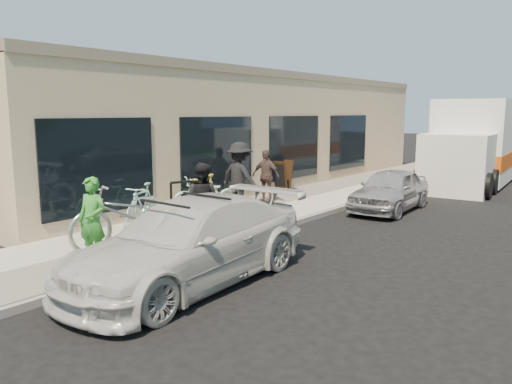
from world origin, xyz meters
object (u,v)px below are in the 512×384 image
Objects in this scene: tandem_bike at (132,214)px; woman_rider at (92,220)px; sedan_silver at (390,190)px; cruiser_bike_b at (207,195)px; cruiser_bike_c at (207,195)px; bike_rack at (182,195)px; sedan_white at (190,242)px; sandwich_board at (281,176)px; bystander_a at (240,177)px; cruiser_bike_a at (143,205)px; man_standing at (202,201)px; bystander_b at (266,176)px; moving_truck at (472,148)px.

tandem_bike is 1.12m from woman_rider.
sedan_silver is 8.78m from woman_rider.
cruiser_bike_c is at bearing -13.25° from cruiser_bike_b.
sedan_white is (3.51, -3.14, -0.02)m from bike_rack.
sedan_white is (3.96, -8.13, 0.01)m from sandwich_board.
woman_rider is 5.20m from bystander_a.
bystander_a is at bearing 83.55° from woman_rider.
bystander_a is at bearing 50.37° from cruiser_bike_a.
woman_rider is 2.45m from man_standing.
bystander_a reaches higher than sedan_silver.
bystander_b is (-3.15, -1.80, 0.33)m from sedan_silver.
man_standing is at bearing -75.65° from sandwich_board.
moving_truck is at bearing 71.52° from bike_rack.
woman_rider is at bearing -102.90° from moving_truck.
cruiser_bike_a is 1.08× the size of bystander_b.
bystander_b reaches higher than bike_rack.
man_standing is at bearing 117.03° from bystander_a.
sandwich_board reaches higher than cruiser_bike_a.
tandem_bike is (-2.13, 0.48, 0.13)m from sedan_white.
man_standing is (-1.54, -6.15, 0.36)m from sedan_silver.
bystander_b reaches higher than sedan_white.
tandem_bike is at bearing -71.03° from cruiser_bike_a.
sedan_silver reaches higher than cruiser_bike_b.
bike_rack is at bearing 135.82° from sedan_white.
bystander_b is at bearing -153.62° from sedan_silver.
sandwich_board is at bearing 114.05° from tandem_bike.
bystander_b reaches higher than cruiser_bike_b.
bystander_b is (-1.26, 6.77, 0.01)m from woman_rider.
man_standing reaches higher than sedan_silver.
bystander_a is at bearing 31.38° from cruiser_bike_c.
cruiser_bike_a is at bearing -15.17° from man_standing.
moving_truck reaches higher than man_standing.
bike_rack is at bearing -129.71° from sedan_silver.
woman_rider is 4.62m from cruiser_bike_c.
cruiser_bike_c is at bearing -64.49° from man_standing.
tandem_bike is 4.09m from bystander_a.
sandwich_board is 9.04m from sedan_white.
sedan_white is 2.81× the size of cruiser_bike_c.
sandwich_board is 8.06m from moving_truck.
cruiser_bike_a is at bearing -64.08° from cruiser_bike_b.
woman_rider is 0.89× the size of cruiser_bike_c.
cruiser_bike_a is (-3.83, -13.06, -0.81)m from moving_truck.
bystander_a is (0.78, 1.38, 0.38)m from bike_rack.
tandem_bike is at bearing 88.79° from woman_rider.
moving_truck is 4.07× the size of cruiser_bike_a.
moving_truck is at bearing -114.43° from man_standing.
sedan_silver is 3.64m from bystander_b.
sedan_silver is (4.00, -0.16, -0.08)m from sandwich_board.
tandem_bike is at bearing -94.04° from cruiser_bike_c.
bystander_b is (0.15, 2.37, 0.27)m from cruiser_bike_c.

